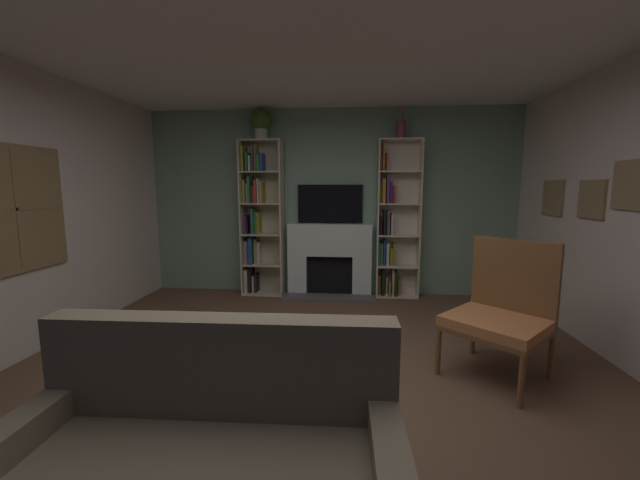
# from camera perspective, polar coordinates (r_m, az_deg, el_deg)

# --- Properties ---
(ground_plane) EXTENTS (6.83, 6.83, 0.00)m
(ground_plane) POSITION_cam_1_polar(r_m,az_deg,el_deg) (3.04, -2.03, -22.59)
(ground_plane) COLOR brown
(wall_back_accent) EXTENTS (5.39, 0.06, 2.66)m
(wall_back_accent) POSITION_cam_1_polar(r_m,az_deg,el_deg) (5.49, 1.59, 5.70)
(wall_back_accent) COLOR gray
(wall_back_accent) RESTS_ON ground_plane
(ceiling) EXTENTS (5.39, 5.81, 0.06)m
(ceiling) POSITION_cam_1_polar(r_m,az_deg,el_deg) (2.86, -2.34, 31.66)
(ceiling) COLOR white
(ceiling) RESTS_ON wall_back_accent
(fireplace) EXTENTS (1.31, 0.50, 1.03)m
(fireplace) POSITION_cam_1_polar(r_m,az_deg,el_deg) (5.44, 1.47, -2.71)
(fireplace) COLOR white
(fireplace) RESTS_ON ground_plane
(tv) EXTENTS (0.93, 0.06, 0.55)m
(tv) POSITION_cam_1_polar(r_m,az_deg,el_deg) (5.43, 1.55, 5.53)
(tv) COLOR black
(tv) RESTS_ON fireplace
(bookshelf_left) EXTENTS (0.59, 0.34, 2.21)m
(bookshelf_left) POSITION_cam_1_polar(r_m,az_deg,el_deg) (5.51, -9.37, 3.39)
(bookshelf_left) COLOR beige
(bookshelf_left) RESTS_ON ground_plane
(bookshelf_right) EXTENTS (0.59, 0.27, 2.21)m
(bookshelf_right) POSITION_cam_1_polar(r_m,az_deg,el_deg) (5.40, 11.10, 2.01)
(bookshelf_right) COLOR beige
(bookshelf_right) RESTS_ON ground_plane
(potted_plant) EXTENTS (0.31, 0.31, 0.43)m
(potted_plant) POSITION_cam_1_polar(r_m,az_deg,el_deg) (5.52, -9.02, 17.29)
(potted_plant) COLOR beige
(potted_plant) RESTS_ON bookshelf_left
(vase_with_flowers) EXTENTS (0.13, 0.13, 0.43)m
(vase_with_flowers) POSITION_cam_1_polar(r_m,az_deg,el_deg) (5.39, 12.28, 16.32)
(vase_with_flowers) COLOR brown
(vase_with_flowers) RESTS_ON bookshelf_right
(armchair) EXTENTS (0.95, 0.95, 1.11)m
(armchair) POSITION_cam_1_polar(r_m,az_deg,el_deg) (3.46, 25.97, -9.60)
(armchair) COLOR brown
(armchair) RESTS_ON ground_plane
(coffee_table) EXTENTS (0.95, 0.45, 0.42)m
(coffee_table) POSITION_cam_1_polar(r_m,az_deg,el_deg) (2.52, -10.67, -20.09)
(coffee_table) COLOR brown
(coffee_table) RESTS_ON ground_plane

